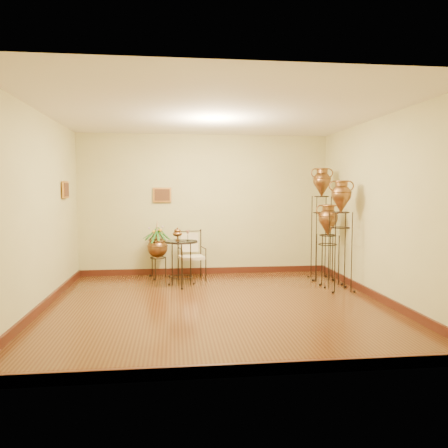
{
  "coord_description": "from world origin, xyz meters",
  "views": [
    {
      "loc": [
        -0.63,
        -6.28,
        1.68
      ],
      "look_at": [
        0.25,
        1.3,
        1.1
      ],
      "focal_mm": 35.0,
      "sensor_mm": 36.0,
      "label": 1
    }
  ],
  "objects": [
    {
      "name": "amphora_tall",
      "position": [
        2.15,
        1.69,
        1.09
      ],
      "size": [
        0.55,
        0.55,
        2.13
      ],
      "rotation": [
        0.0,
        0.0,
        0.4
      ],
      "color": "black",
      "rests_on": "ground"
    },
    {
      "name": "armchair",
      "position": [
        -0.29,
        1.92,
        0.46
      ],
      "size": [
        0.59,
        0.56,
        0.92
      ],
      "rotation": [
        0.0,
        0.0,
        0.16
      ],
      "color": "black",
      "rests_on": "ground"
    },
    {
      "name": "side_table",
      "position": [
        -0.5,
        1.35,
        0.42
      ],
      "size": [
        0.57,
        0.57,
        1.02
      ],
      "rotation": [
        0.0,
        0.0,
        -0.02
      ],
      "color": "black",
      "rests_on": "ground"
    },
    {
      "name": "planter_urn",
      "position": [
        -0.94,
        2.15,
        0.64
      ],
      "size": [
        0.64,
        0.64,
        1.14
      ],
      "rotation": [
        0.0,
        0.0,
        0.05
      ],
      "color": "black",
      "rests_on": "ground"
    },
    {
      "name": "amphora_mid",
      "position": [
        2.15,
        0.72,
        0.95
      ],
      "size": [
        0.47,
        0.47,
        1.88
      ],
      "rotation": [
        0.0,
        0.0,
        -0.13
      ],
      "color": "black",
      "rests_on": "ground"
    },
    {
      "name": "amphora_short",
      "position": [
        2.15,
        1.32,
        0.73
      ],
      "size": [
        0.53,
        0.53,
        1.46
      ],
      "rotation": [
        0.0,
        0.0,
        -0.21
      ],
      "color": "black",
      "rests_on": "ground"
    },
    {
      "name": "ground",
      "position": [
        0.0,
        0.0,
        0.0
      ],
      "size": [
        5.0,
        5.0,
        0.0
      ],
      "primitive_type": "plane",
      "color": "#573014",
      "rests_on": "ground"
    },
    {
      "name": "room_shell",
      "position": [
        -0.01,
        0.01,
        1.73
      ],
      "size": [
        5.02,
        5.02,
        2.81
      ],
      "color": "#CFC985",
      "rests_on": "ground"
    }
  ]
}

